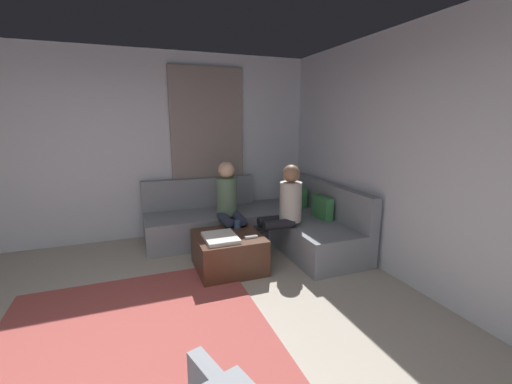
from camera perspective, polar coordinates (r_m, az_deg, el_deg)
ground_plane at (r=2.83m, az=-22.27°, el=-28.10°), size 6.00×6.00×0.10m
wall_back at (r=3.53m, az=30.78°, el=4.19°), size 6.00×0.12×2.70m
wall_left at (r=5.14m, az=-22.96°, el=7.03°), size 0.12×6.00×2.70m
curtain_panel at (r=5.16m, az=-8.27°, el=6.79°), size 0.06×1.10×2.50m
area_rug at (r=2.95m, az=-20.16°, el=-24.66°), size 2.60×2.20×0.01m
sectional_couch at (r=4.81m, az=0.86°, el=-5.31°), size 2.10×2.55×0.87m
ottoman at (r=4.00m, az=-4.75°, el=-10.24°), size 0.76×0.76×0.42m
folded_blanket at (r=3.80m, az=-6.14°, el=-7.81°), size 0.44×0.36×0.04m
coffee_mug at (r=4.15m, az=-3.26°, el=-5.54°), size 0.08×0.08×0.10m
game_remote at (r=3.82m, az=-0.85°, el=-7.73°), size 0.05×0.15×0.02m
person_on_couch_back at (r=4.17m, az=4.76°, el=-2.76°), size 0.30×0.60×1.20m
person_on_couch_side at (r=4.41m, az=-4.67°, el=-1.91°), size 0.60×0.30×1.20m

